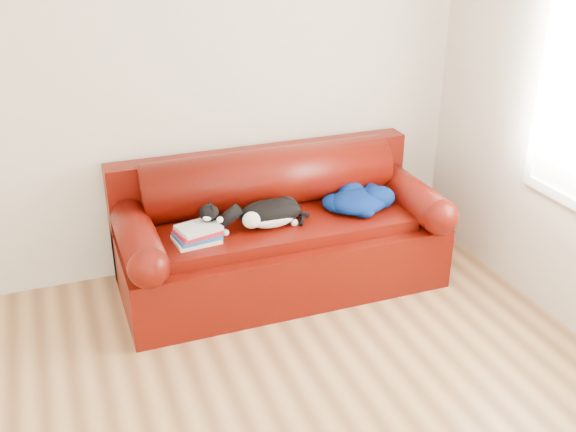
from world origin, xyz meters
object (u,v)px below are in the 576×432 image
(book_stack, at_px, (198,234))
(sofa_base, at_px, (280,252))
(cat, at_px, (270,214))
(blanket, at_px, (359,200))

(book_stack, bearing_deg, sofa_base, 13.78)
(cat, xyz_separation_m, blanket, (0.64, 0.04, -0.02))
(sofa_base, relative_size, blanket, 3.84)
(cat, bearing_deg, sofa_base, 27.07)
(book_stack, relative_size, blanket, 0.52)
(sofa_base, height_order, cat, cat)
(sofa_base, bearing_deg, book_stack, -166.22)
(sofa_base, relative_size, cat, 3.50)
(sofa_base, relative_size, book_stack, 7.38)
(sofa_base, bearing_deg, cat, -136.94)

